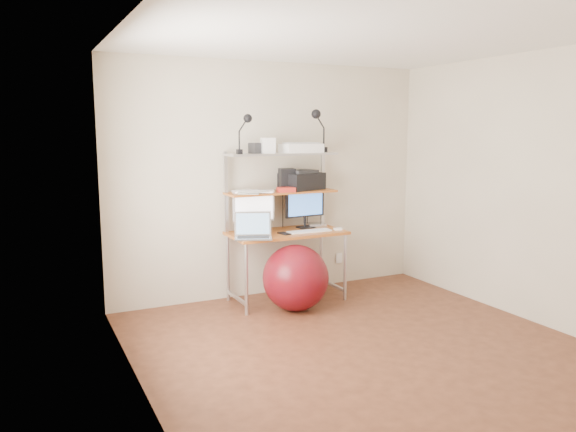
% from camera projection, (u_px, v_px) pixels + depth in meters
% --- Properties ---
extents(room, '(3.60, 3.60, 3.60)m').
position_uv_depth(room, '(365.00, 198.00, 4.48)').
color(room, brown).
rests_on(room, ground).
extents(computer_desk, '(1.20, 0.60, 1.57)m').
position_uv_depth(computer_desk, '(284.00, 210.00, 5.86)').
color(computer_desk, '#C56A26').
rests_on(computer_desk, ground).
extents(desktop, '(1.20, 0.60, 0.00)m').
position_uv_depth(desktop, '(287.00, 232.00, 5.84)').
color(desktop, '#C56A26').
rests_on(desktop, computer_desk).
extents(mid_shelf, '(1.18, 0.34, 0.00)m').
position_uv_depth(mid_shelf, '(281.00, 191.00, 5.89)').
color(mid_shelf, '#C56A26').
rests_on(mid_shelf, computer_desk).
extents(top_shelf, '(1.18, 0.34, 0.00)m').
position_uv_depth(top_shelf, '(281.00, 153.00, 5.83)').
color(top_shelf, silver).
rests_on(top_shelf, computer_desk).
extents(floor, '(3.60, 3.60, 0.00)m').
position_uv_depth(floor, '(362.00, 347.00, 4.67)').
color(floor, brown).
rests_on(floor, ground).
extents(wall_outlet, '(0.08, 0.01, 0.12)m').
position_uv_depth(wall_outlet, '(339.00, 258.00, 6.58)').
color(wall_outlet, white).
rests_on(wall_outlet, room).
extents(monitor_silver, '(0.42, 0.20, 0.47)m').
position_uv_depth(monitor_silver, '(254.00, 208.00, 5.75)').
color(monitor_silver, silver).
rests_on(monitor_silver, desktop).
extents(monitor_black, '(0.47, 0.15, 0.47)m').
position_uv_depth(monitor_black, '(305.00, 206.00, 6.04)').
color(monitor_black, black).
rests_on(monitor_black, desktop).
extents(laptop, '(0.44, 0.40, 0.32)m').
position_uv_depth(laptop, '(253.00, 232.00, 5.50)').
color(laptop, '#B4B4B8').
rests_on(laptop, desktop).
extents(keyboard, '(0.47, 0.14, 0.01)m').
position_uv_depth(keyboard, '(309.00, 231.00, 5.82)').
color(keyboard, white).
rests_on(keyboard, desktop).
extents(mouse, '(0.09, 0.07, 0.02)m').
position_uv_depth(mouse, '(338.00, 229.00, 5.93)').
color(mouse, white).
rests_on(mouse, desktop).
extents(mac_mini, '(0.23, 0.23, 0.04)m').
position_uv_depth(mac_mini, '(316.00, 225.00, 6.14)').
color(mac_mini, '#B4B4B8').
rests_on(mac_mini, desktop).
extents(phone, '(0.11, 0.16, 0.01)m').
position_uv_depth(phone, '(284.00, 233.00, 5.70)').
color(phone, black).
rests_on(phone, desktop).
extents(printer, '(0.51, 0.42, 0.21)m').
position_uv_depth(printer, '(302.00, 181.00, 6.02)').
color(printer, black).
rests_on(printer, mid_shelf).
extents(nas_cube, '(0.19, 0.19, 0.23)m').
position_uv_depth(nas_cube, '(287.00, 180.00, 5.93)').
color(nas_cube, black).
rests_on(nas_cube, mid_shelf).
extents(red_box, '(0.20, 0.15, 0.05)m').
position_uv_depth(red_box, '(286.00, 190.00, 5.80)').
color(red_box, red).
rests_on(red_box, mid_shelf).
extents(scanner, '(0.41, 0.27, 0.11)m').
position_uv_depth(scanner, '(301.00, 148.00, 5.89)').
color(scanner, white).
rests_on(scanner, top_shelf).
extents(box_white, '(0.15, 0.13, 0.16)m').
position_uv_depth(box_white, '(268.00, 146.00, 5.70)').
color(box_white, white).
rests_on(box_white, top_shelf).
extents(box_grey, '(0.13, 0.13, 0.11)m').
position_uv_depth(box_grey, '(255.00, 148.00, 5.70)').
color(box_grey, '#2A2A2C').
rests_on(box_grey, top_shelf).
extents(clip_lamp_left, '(0.16, 0.09, 0.39)m').
position_uv_depth(clip_lamp_left, '(246.00, 125.00, 5.51)').
color(clip_lamp_left, black).
rests_on(clip_lamp_left, top_shelf).
extents(clip_lamp_right, '(0.18, 0.10, 0.45)m').
position_uv_depth(clip_lamp_right, '(318.00, 121.00, 5.90)').
color(clip_lamp_right, black).
rests_on(clip_lamp_right, top_shelf).
extents(exercise_ball, '(0.66, 0.66, 0.66)m').
position_uv_depth(exercise_ball, '(296.00, 278.00, 5.58)').
color(exercise_ball, maroon).
rests_on(exercise_ball, floor).
extents(paper_stack, '(0.33, 0.40, 0.02)m').
position_uv_depth(paper_stack, '(248.00, 192.00, 5.73)').
color(paper_stack, white).
rests_on(paper_stack, mid_shelf).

